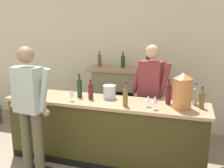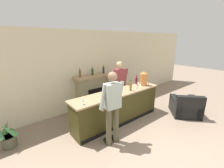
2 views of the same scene
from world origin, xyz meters
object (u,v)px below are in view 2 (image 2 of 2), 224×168
Objects in this scene: wine_bottle_burgundy_dark at (146,80)px; wine_bottle_riesling_slim at (131,86)px; potted_plant_corner at (8,136)px; wine_bottle_rose_blush at (142,79)px; person_bartender at (119,84)px; wine_glass_by_dispenser at (82,100)px; person_customer at (112,106)px; wine_glass_mid_counter at (136,85)px; armchair_black at (186,108)px; copper_dispenser at (143,78)px; ice_bucket_steel at (116,87)px; wine_glass_front_left at (140,84)px; wine_bottle_port_short at (112,89)px; wine_bottle_merlot_tall at (136,81)px; wine_bottle_cabernet_heavy at (105,89)px; wine_glass_front_right at (110,93)px; fireplace_stone at (93,92)px.

wine_bottle_riesling_slim is at bearing -167.75° from wine_bottle_burgundy_dark.
wine_bottle_rose_blush is (4.00, -0.54, 0.80)m from potted_plant_corner.
wine_glass_by_dispenser is at bearing -157.75° from person_bartender.
wine_glass_mid_counter is at bearing 22.19° from person_customer.
potted_plant_corner is at bearing 166.35° from wine_glass_mid_counter.
person_customer is at bearing 171.42° from armchair_black.
wine_bottle_burgundy_dark is (0.25, 0.08, -0.11)m from copper_dispenser.
ice_bucket_steel is 0.66× the size of wine_bottle_rose_blush.
person_customer is 1.61m from wine_glass_front_left.
wine_bottle_port_short is 0.83× the size of wine_bottle_merlot_tall.
wine_bottle_riesling_slim is (-1.68, 0.95, 0.85)m from armchair_black.
wine_glass_front_left reaches higher than wine_glass_by_dispenser.
wine_bottle_cabernet_heavy is (-0.20, 0.06, 0.02)m from wine_bottle_port_short.
wine_bottle_merlot_tall is (3.65, -0.62, 0.83)m from potted_plant_corner.
wine_glass_front_right is at bearing -178.56° from wine_bottle_riesling_slim.
copper_dispenser reaches higher than wine_glass_by_dispenser.
wine_bottle_merlot_tall is at bearing 12.18° from wine_glass_front_right.
potted_plant_corner is 2.61m from wine_glass_front_right.
potted_plant_corner is 1.58× the size of copper_dispenser.
wine_bottle_port_short reaches higher than wine_bottle_burgundy_dark.
ice_bucket_steel is 0.86m from wine_bottle_merlot_tall.
wine_bottle_rose_blush is 2.51m from wine_glass_by_dispenser.
wine_bottle_port_short is at bearing -175.20° from wine_bottle_merlot_tall.
wine_bottle_port_short is 1.58× the size of wine_glass_front_left.
wine_glass_mid_counter is 0.99× the size of wine_glass_by_dispenser.
ice_bucket_steel reaches higher than wine_glass_front_right.
potted_plant_corner is 2.75m from wine_bottle_port_short.
wine_bottle_merlot_tall reaches higher than wine_glass_front_left.
wine_bottle_rose_blush is 0.62m from wine_glass_front_left.
wine_glass_front_right reaches higher than wine_glass_mid_counter.
armchair_black is 1.78m from wine_glass_front_left.
wine_glass_front_left is at bearing -116.10° from wine_bottle_merlot_tall.
copper_dispenser is at bearing 9.61° from wine_glass_mid_counter.
ice_bucket_steel is 0.56× the size of wine_bottle_merlot_tall.
copper_dispenser is (0.50, -0.63, 0.24)m from person_bartender.
wine_glass_front_right is (0.34, 0.50, 0.09)m from person_customer.
wine_bottle_port_short is at bearing -15.36° from wine_bottle_cabernet_heavy.
wine_glass_by_dispenser is at bearing -172.49° from wine_bottle_rose_blush.
potted_plant_corner is 1.91m from wine_glass_by_dispenser.
wine_glass_by_dispenser is (-2.49, -0.33, -0.02)m from wine_bottle_rose_blush.
armchair_black is at bearing -46.98° from wine_bottle_merlot_tall.
wine_bottle_cabernet_heavy reaches higher than wine_glass_front_right.
wine_bottle_port_short reaches higher than ice_bucket_steel.
wine_bottle_merlot_tall is (1.11, 0.09, 0.02)m from wine_bottle_port_short.
potted_plant_corner is at bearing 164.32° from wine_bottle_port_short.
fireplace_stone is 1.01m from person_bartender.
person_bartender is at bearing 27.78° from wine_bottle_cabernet_heavy.
person_customer is at bearing -134.91° from ice_bucket_steel.
person_customer reaches higher than wine_glass_mid_counter.
copper_dispenser is 0.45m from wine_glass_mid_counter.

